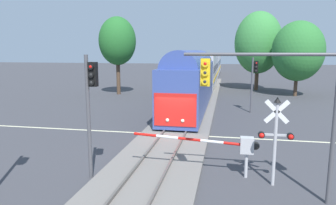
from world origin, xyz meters
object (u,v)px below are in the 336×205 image
Objects in this scene: commuter_train at (206,68)px; elm_centre_background at (258,43)px; crossing_gate_near at (233,145)px; traffic_signal_near_right at (290,86)px; traffic_signal_far_side at (254,76)px; crossing_signal_mast at (276,132)px; oak_behind_train at (117,41)px; oak_far_right at (298,51)px; traffic_signal_median at (90,97)px.

elm_centre_background is at bearing -32.38° from commuter_train.
crossing_gate_near is 3.84m from traffic_signal_near_right.
commuter_train is at bearing 98.06° from traffic_signal_near_right.
traffic_signal_far_side is (0.17, 16.58, -0.97)m from traffic_signal_near_right.
traffic_signal_far_side is at bearing 89.40° from traffic_signal_near_right.
traffic_signal_near_right is at bearing -93.31° from elm_centre_background.
crossing_gate_near is at bearing 158.77° from crossing_signal_mast.
oak_far_right is at bearing 6.54° from oak_behind_train.
commuter_train is at bearing 98.07° from crossing_signal_mast.
traffic_signal_near_right is at bearing -90.60° from traffic_signal_far_side.
traffic_signal_near_right is 16.61m from traffic_signal_far_side.
traffic_signal_near_right reaches higher than traffic_signal_median.
oak_behind_train is at bearing 122.31° from crossing_signal_mast.
traffic_signal_far_side is (1.97, 14.70, 1.85)m from crossing_gate_near.
traffic_signal_median is (-7.51, -0.69, 1.31)m from crossing_signal_mast.
crossing_signal_mast is 27.66m from oak_far_right.
oak_behind_train is at bearing 150.27° from traffic_signal_far_side.
commuter_train is 37.29m from traffic_signal_median.
elm_centre_background is at bearing 86.69° from traffic_signal_near_right.
crossing_signal_mast is at bearing -91.28° from traffic_signal_far_side.
traffic_signal_far_side is 16.99m from elm_centre_background.
commuter_train is 38.18m from traffic_signal_near_right.
crossing_signal_mast is (5.18, -36.52, -0.50)m from commuter_train.
oak_far_right is (5.87, 11.44, 2.11)m from traffic_signal_far_side.
elm_centre_background is at bearing 86.26° from crossing_signal_mast.
crossing_signal_mast is at bearing -21.23° from crossing_gate_near.
crossing_signal_mast is 0.34× the size of elm_centre_background.
crossing_signal_mast is 29.08m from oak_behind_train.
elm_centre_background reaches higher than traffic_signal_median.
oak_far_right is 6.69m from elm_centre_background.
traffic_signal_near_right is at bearing -58.70° from oak_behind_train.
crossing_signal_mast is 2.37m from traffic_signal_near_right.
oak_behind_train is at bearing -129.81° from commuter_train.
oak_far_right reaches higher than traffic_signal_near_right.
commuter_train is at bearing 86.42° from traffic_signal_median.
traffic_signal_far_side is 0.55× the size of oak_far_right.
commuter_train is 17.49× the size of crossing_signal_mast.
oak_behind_train is 19.04m from elm_centre_background.
commuter_train is 5.97× the size of elm_centre_background.
traffic_signal_near_right is 1.17× the size of traffic_signal_far_side.
traffic_signal_median is (-7.68, 0.57, -0.69)m from traffic_signal_near_right.
traffic_signal_near_right is 30.00m from oak_behind_train.
traffic_signal_near_right reaches higher than crossing_signal_mast.
traffic_signal_far_side is 18.39m from oak_behind_train.
elm_centre_background reaches higher than oak_far_right.
traffic_signal_median is at bearing -106.40° from elm_centre_background.
commuter_train is 36.89m from crossing_signal_mast.
elm_centre_background reaches higher than crossing_gate_near.
oak_behind_train is (-10.19, -12.22, 3.84)m from commuter_train.
crossing_gate_near is 1.93m from crossing_signal_mast.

